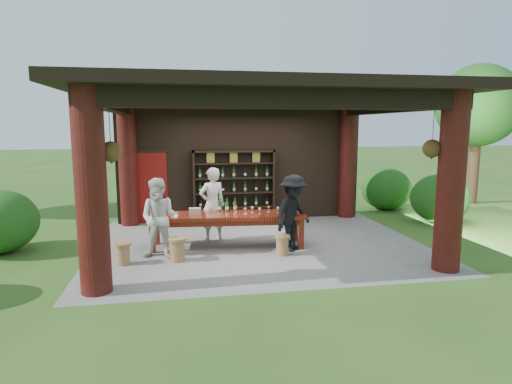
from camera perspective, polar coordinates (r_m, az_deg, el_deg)
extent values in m
plane|color=#2D5119|center=(9.97, 0.40, -6.89)|extent=(90.00, 90.00, 0.00)
cube|color=slate|center=(9.98, 0.40, -7.17)|extent=(7.40, 5.90, 0.10)
cube|color=black|center=(12.36, -1.91, 3.92)|extent=(7.00, 0.18, 3.30)
cube|color=maroon|center=(12.24, -13.96, 0.56)|extent=(0.95, 0.06, 2.00)
cylinder|color=#380C0A|center=(7.26, -21.11, -0.06)|extent=(0.50, 0.50, 3.30)
cylinder|color=#380C0A|center=(8.64, 24.56, 1.06)|extent=(0.50, 0.50, 3.30)
cylinder|color=#380C0A|center=(12.12, -16.70, 3.46)|extent=(0.50, 0.50, 3.30)
cylinder|color=#380C0A|center=(13.00, 12.14, 3.97)|extent=(0.50, 0.50, 3.30)
cube|color=black|center=(7.27, 3.95, 12.38)|extent=(6.70, 0.35, 0.35)
cube|color=black|center=(9.56, -18.86, 11.06)|extent=(0.30, 5.20, 0.30)
cube|color=black|center=(10.65, 17.65, 10.83)|extent=(0.30, 5.20, 0.30)
cube|color=black|center=(9.63, 0.43, 12.99)|extent=(7.50, 6.00, 0.20)
cylinder|color=black|center=(7.33, -18.91, 7.80)|extent=(0.01, 0.01, 0.75)
cone|color=black|center=(7.34, -18.73, 4.25)|extent=(0.32, 0.32, 0.18)
sphere|color=#1E5919|center=(7.34, -18.77, 5.11)|extent=(0.34, 0.34, 0.34)
cylinder|color=black|center=(8.58, 22.55, 7.67)|extent=(0.01, 0.01, 0.75)
cone|color=black|center=(8.59, 22.37, 4.64)|extent=(0.32, 0.32, 0.18)
sphere|color=#1E5919|center=(8.59, 22.42, 5.37)|extent=(0.34, 0.34, 0.34)
cube|color=#59160C|center=(9.61, -3.84, -3.15)|extent=(3.52, 1.17, 0.08)
cube|color=#59160C|center=(9.63, -3.83, -3.73)|extent=(3.31, 1.01, 0.12)
cube|color=#59160C|center=(9.46, -13.61, -5.91)|extent=(0.13, 0.13, 0.67)
cube|color=#59160C|center=(9.53, 6.01, -5.59)|extent=(0.13, 0.13, 0.67)
cube|color=#59160C|center=(10.12, -13.05, -4.93)|extent=(0.13, 0.13, 0.67)
cube|color=#59160C|center=(10.19, 5.25, -4.64)|extent=(0.13, 0.13, 0.67)
cylinder|color=brown|center=(8.81, -10.43, -7.73)|extent=(0.29, 0.29, 0.42)
cylinder|color=brown|center=(8.75, -10.47, -6.23)|extent=(0.36, 0.36, 0.06)
cylinder|color=brown|center=(9.08, 3.53, -7.24)|extent=(0.26, 0.26, 0.38)
cylinder|color=brown|center=(9.02, 3.54, -5.94)|extent=(0.33, 0.33, 0.05)
cylinder|color=brown|center=(8.86, -17.30, -8.02)|extent=(0.26, 0.26, 0.38)
cylinder|color=brown|center=(8.81, -17.36, -6.66)|extent=(0.33, 0.33, 0.05)
imported|color=silver|center=(10.12, -5.85, -1.64)|extent=(0.74, 0.61, 1.74)
imported|color=silver|center=(8.94, -12.71, -3.47)|extent=(0.93, 0.80, 1.66)
imported|color=black|center=(9.31, 4.97, -2.80)|extent=(1.22, 1.15, 1.66)
cube|color=#BF6672|center=(9.61, -8.14, -2.55)|extent=(0.27, 0.20, 0.14)
ellipsoid|color=#194C14|center=(13.12, 23.27, -1.23)|extent=(1.60, 1.60, 1.36)
ellipsoid|color=#194C14|center=(14.56, 16.93, 0.03)|extent=(1.60, 1.60, 1.36)
cylinder|color=#3F2819|center=(16.81, 27.11, 4.07)|extent=(0.36, 0.36, 3.20)
sphere|color=#194C14|center=(16.79, 27.54, 10.20)|extent=(2.80, 2.80, 2.80)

